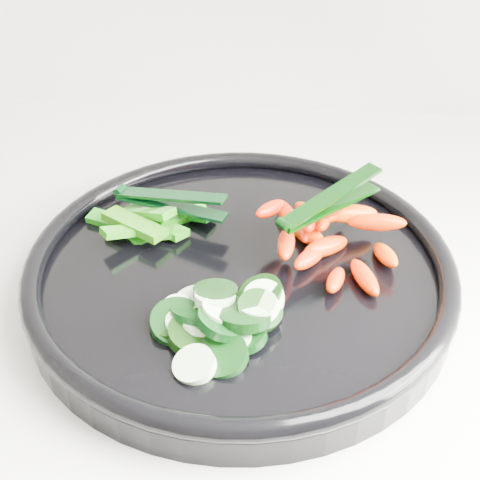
{
  "coord_description": "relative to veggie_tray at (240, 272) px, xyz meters",
  "views": [
    {
      "loc": [
        0.04,
        1.17,
        1.32
      ],
      "look_at": [
        -0.0,
        1.62,
        0.99
      ],
      "focal_mm": 50.0,
      "sensor_mm": 36.0,
      "label": 1
    }
  ],
  "objects": [
    {
      "name": "cucumber_pile",
      "position": [
        -0.01,
        -0.08,
        0.01
      ],
      "size": [
        0.12,
        0.12,
        0.04
      ],
      "color": "black",
      "rests_on": "veggie_tray"
    },
    {
      "name": "pepper_pile",
      "position": [
        -0.09,
        0.05,
        0.01
      ],
      "size": [
        0.12,
        0.09,
        0.04
      ],
      "color": "#1D6E0A",
      "rests_on": "veggie_tray"
    },
    {
      "name": "carrot_pile",
      "position": [
        0.07,
        0.04,
        0.02
      ],
      "size": [
        0.14,
        0.14,
        0.05
      ],
      "color": "#FF4C00",
      "rests_on": "veggie_tray"
    },
    {
      "name": "veggie_tray",
      "position": [
        0.0,
        0.0,
        0.0
      ],
      "size": [
        0.49,
        0.49,
        0.04
      ],
      "color": "black",
      "rests_on": "counter"
    },
    {
      "name": "tong_pepper",
      "position": [
        -0.07,
        0.06,
        0.03
      ],
      "size": [
        0.11,
        0.05,
        0.02
      ],
      "color": "black",
      "rests_on": "pepper_pile"
    },
    {
      "name": "tong_carrot",
      "position": [
        0.07,
        0.04,
        0.05
      ],
      "size": [
        0.09,
        0.09,
        0.02
      ],
      "color": "black",
      "rests_on": "carrot_pile"
    }
  ]
}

